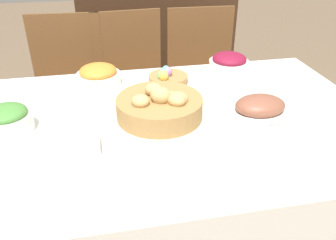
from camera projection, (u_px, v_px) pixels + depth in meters
name	position (u px, v px, depth m)	size (l,w,h in m)	color
dining_table	(166.00, 193.00, 1.50)	(1.60, 1.02, 0.72)	silver
chair_far_center	(132.00, 84.00, 2.18)	(0.45, 0.45, 0.90)	brown
chair_far_right	(203.00, 78.00, 2.25)	(0.44, 0.44, 0.90)	brown
chair_far_left	(69.00, 89.00, 2.11)	(0.44, 0.44, 0.90)	brown
sideboard	(156.00, 44.00, 2.89)	(1.18, 0.44, 0.95)	#3D2616
bread_basket	(160.00, 106.00, 1.31)	(0.32, 0.32, 0.13)	#9E7542
egg_basket	(167.00, 77.00, 1.59)	(0.18, 0.18, 0.08)	#9E7542
ham_platter	(260.00, 107.00, 1.35)	(0.30, 0.21, 0.08)	white
green_salad_bowl	(7.00, 119.00, 1.22)	(0.17, 0.17, 0.10)	white
beet_salad_bowl	(229.00, 65.00, 1.66)	(0.19, 0.19, 0.11)	white
carrot_bowl	(98.00, 76.00, 1.57)	(0.19, 0.19, 0.09)	white
dinner_plate	(181.00, 176.00, 1.02)	(0.25, 0.25, 0.01)	white
fork	(129.00, 184.00, 1.00)	(0.02, 0.19, 0.00)	silver
knife	(230.00, 171.00, 1.05)	(0.02, 0.19, 0.00)	silver
spoon	(240.00, 169.00, 1.05)	(0.02, 0.19, 0.00)	silver
drinking_cup	(247.00, 133.00, 1.16)	(0.08, 0.08, 0.08)	silver
butter_dish	(79.00, 146.00, 1.14)	(0.14, 0.08, 0.03)	white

